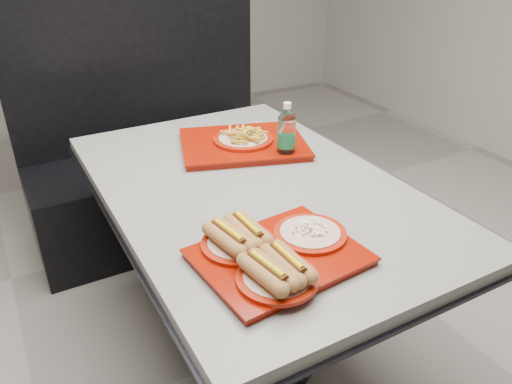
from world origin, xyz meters
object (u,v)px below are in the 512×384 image
water_bottle (286,135)px  tray_far (243,141)px  tray_near (273,252)px  booth_bench (154,159)px  diner_table (252,227)px

water_bottle → tray_far: bearing=118.5°
tray_near → tray_far: 0.74m
booth_bench → tray_near: booth_bench is taller
tray_far → booth_bench: bearing=98.3°
water_bottle → diner_table: bearing=-149.6°
booth_bench → tray_near: (-0.16, -1.50, 0.38)m
diner_table → tray_near: (-0.16, -0.40, 0.20)m
booth_bench → tray_far: booth_bench is taller
diner_table → tray_far: 0.36m
booth_bench → water_bottle: bearing=-77.9°
tray_near → water_bottle: bearing=55.1°
booth_bench → tray_far: (0.12, -0.81, 0.37)m
tray_near → tray_far: (0.28, 0.69, -0.01)m
tray_far → water_bottle: (0.09, -0.16, 0.06)m
tray_near → booth_bench: bearing=84.0°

